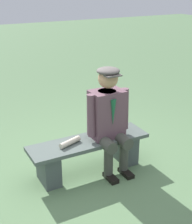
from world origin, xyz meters
TOP-DOWN VIEW (x-y plane):
  - ground_plane at (0.00, 0.00)m, footprint 30.00×30.00m
  - bench at (0.00, 0.00)m, footprint 1.50×0.42m
  - seated_man at (-0.25, 0.05)m, footprint 0.57×0.57m
  - rolled_magazine at (0.25, 0.00)m, footprint 0.30×0.16m

SIDE VIEW (x-z plane):
  - ground_plane at x=0.00m, z-range 0.00..0.00m
  - bench at x=0.00m, z-range 0.05..0.48m
  - rolled_magazine at x=0.25m, z-range 0.43..0.50m
  - seated_man at x=-0.25m, z-range 0.06..1.37m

